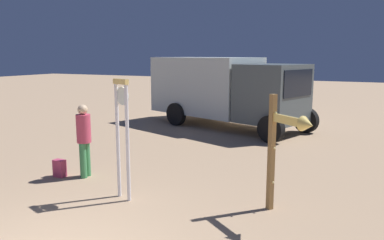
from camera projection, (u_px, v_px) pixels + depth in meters
standing_clock at (122, 129)px, 7.21m from camera, size 0.41×0.21×2.35m
arrow_sign at (285, 140)px, 6.40m from camera, size 0.91×0.75×2.12m
person_near_clock at (84, 137)px, 8.60m from camera, size 0.32×0.32×1.69m
backpack at (60, 168)px, 8.74m from camera, size 0.28×0.21×0.40m
box_truck_near at (223, 88)px, 14.74m from camera, size 6.91×4.41×2.70m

